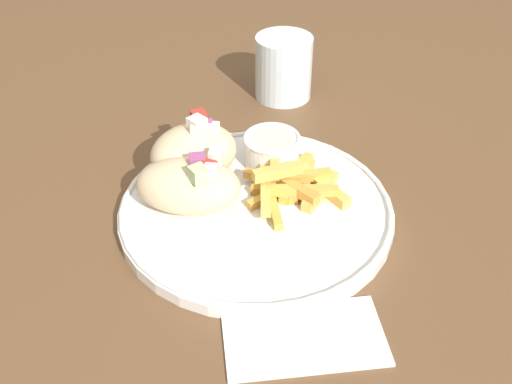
# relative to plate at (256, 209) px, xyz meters

# --- Properties ---
(table) EXTENTS (1.58, 1.58, 0.76)m
(table) POSITION_rel_plate_xyz_m (0.03, 0.05, -0.07)
(table) COLOR brown
(table) RESTS_ON ground_plane
(napkin) EXTENTS (0.15, 0.08, 0.00)m
(napkin) POSITION_rel_plate_xyz_m (0.03, -0.17, -0.01)
(napkin) COLOR white
(napkin) RESTS_ON table
(plate) EXTENTS (0.30, 0.30, 0.02)m
(plate) POSITION_rel_plate_xyz_m (0.00, 0.00, 0.00)
(plate) COLOR white
(plate) RESTS_ON table
(pita_sandwich_near) EXTENTS (0.13, 0.10, 0.07)m
(pita_sandwich_near) POSITION_rel_plate_xyz_m (-0.07, 0.01, 0.03)
(pita_sandwich_near) COLOR beige
(pita_sandwich_near) RESTS_ON plate
(pita_sandwich_far) EXTENTS (0.13, 0.12, 0.08)m
(pita_sandwich_far) POSITION_rel_plate_xyz_m (-0.07, 0.07, 0.04)
(pita_sandwich_far) COLOR beige
(pita_sandwich_far) RESTS_ON plate
(fries_pile) EXTENTS (0.12, 0.13, 0.04)m
(fries_pile) POSITION_rel_plate_xyz_m (0.04, 0.02, 0.02)
(fries_pile) COLOR #E5B251
(fries_pile) RESTS_ON plate
(sauce_ramekin) EXTENTS (0.07, 0.07, 0.04)m
(sauce_ramekin) POSITION_rel_plate_xyz_m (0.03, 0.08, 0.03)
(sauce_ramekin) COLOR white
(sauce_ramekin) RESTS_ON plate
(water_glass) EXTENTS (0.08, 0.08, 0.09)m
(water_glass) POSITION_rel_plate_xyz_m (0.07, 0.27, 0.03)
(water_glass) COLOR silver
(water_glass) RESTS_ON table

